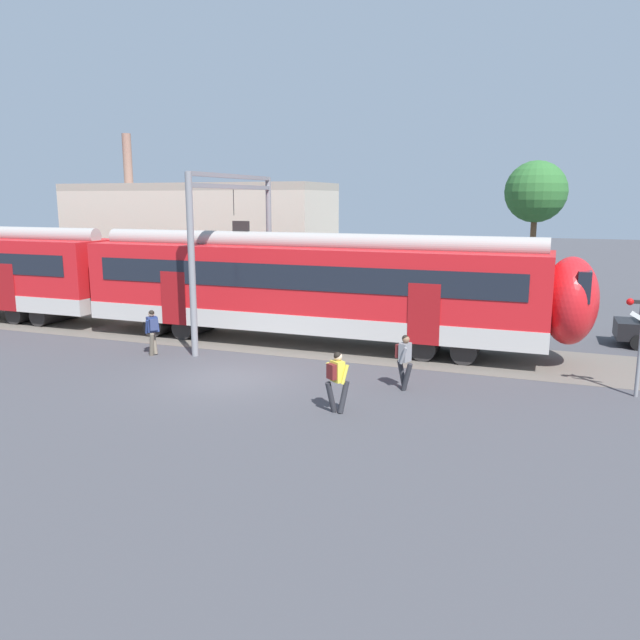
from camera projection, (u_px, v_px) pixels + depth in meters
ground_plane at (229, 379)px, 19.68m from camera, size 160.00×160.00×0.00m
track_bed at (80, 324)px, 28.28m from camera, size 80.00×4.40×0.01m
commuter_train at (122, 277)px, 26.99m from camera, size 38.05×3.07×4.73m
pedestrian_navy at (152, 329)px, 22.46m from camera, size 0.53×0.67×1.67m
pedestrian_yellow at (337, 377)px, 16.37m from camera, size 0.67×0.55×1.67m
pedestrian_grey at (404, 357)px, 18.41m from camera, size 0.59×0.63×1.67m
catenary_gantry at (234, 232)px, 24.69m from camera, size 0.24×6.64×6.53m
background_building at (198, 242)px, 34.68m from camera, size 14.80×5.00×9.20m
street_tree_right at (536, 193)px, 33.49m from camera, size 3.29×3.29×7.61m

